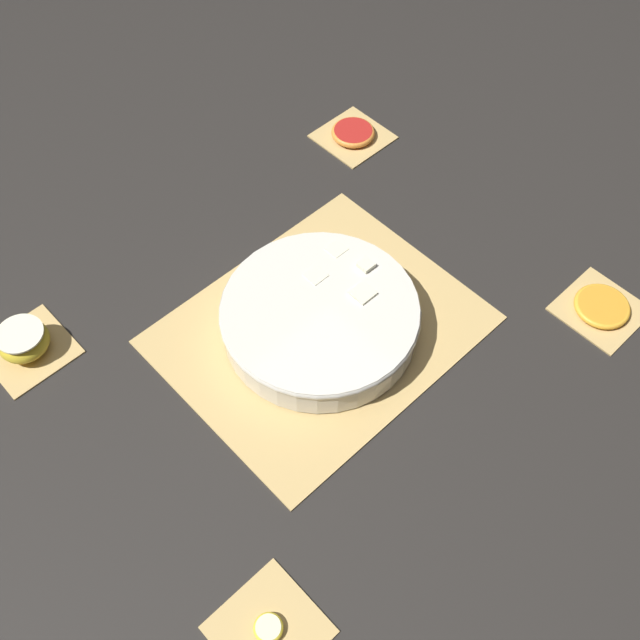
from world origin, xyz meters
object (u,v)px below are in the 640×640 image
at_px(apple_half, 23,341).
at_px(banana_coin_single, 268,628).
at_px(grapefruit_slice, 353,132).
at_px(fruit_salad_bowl, 320,316).
at_px(orange_slice_whole, 602,306).

bearing_deg(apple_half, banana_coin_single, 90.00).
height_order(banana_coin_single, grapefruit_slice, grapefruit_slice).
height_order(fruit_salad_bowl, apple_half, fruit_salad_bowl).
distance_m(apple_half, grapefruit_slice, 0.68).
height_order(orange_slice_whole, grapefruit_slice, grapefruit_slice).
bearing_deg(orange_slice_whole, grapefruit_slice, -90.00).
bearing_deg(grapefruit_slice, fruit_salad_bowl, 38.53).
bearing_deg(banana_coin_single, orange_slice_whole, 180.00).
bearing_deg(apple_half, fruit_salad_bowl, 141.64).
relative_size(fruit_salad_bowl, orange_slice_whole, 3.47).
xyz_separation_m(banana_coin_single, grapefruit_slice, (-0.68, -0.55, 0.00)).
relative_size(orange_slice_whole, banana_coin_single, 2.37).
bearing_deg(apple_half, grapefruit_slice, -180.00).
bearing_deg(banana_coin_single, apple_half, -90.00).
bearing_deg(banana_coin_single, fruit_salad_bowl, -141.47).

